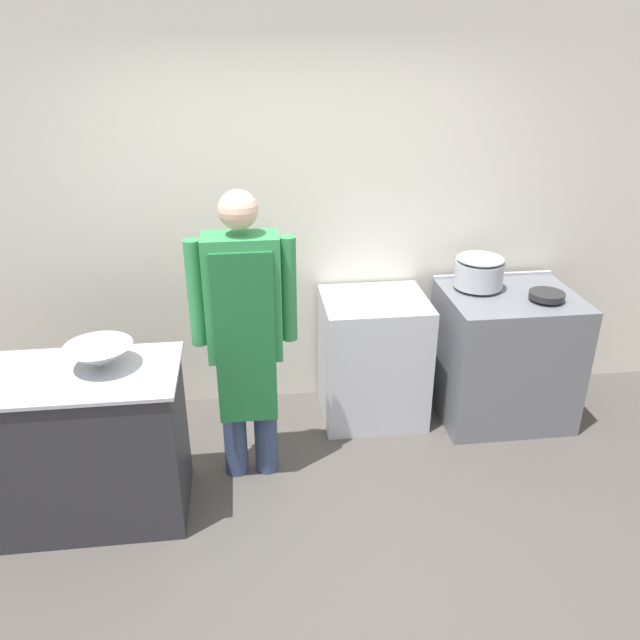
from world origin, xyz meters
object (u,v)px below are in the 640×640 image
Objects in this scene: stock_pot at (479,270)px; person_cook at (244,326)px; mixing_bowl at (99,356)px; fridge_unit at (373,358)px; saute_pan at (547,295)px; stove at (504,355)px.

person_cook is at bearing -159.53° from stock_pot.
person_cook is 0.78m from mixing_bowl.
mixing_bowl is (-1.61, -0.75, 0.52)m from fridge_unit.
person_cook is 4.99× the size of mixing_bowl.
saute_pan reaches higher than fridge_unit.
person_cook is at bearing -147.55° from fridge_unit.
stove is 1.90m from person_cook.
saute_pan is at bearing -34.72° from stock_pot.
mixing_bowl reaches higher than fridge_unit.
stock_pot is (-0.20, 0.13, 0.58)m from stove.
person_cook is (-1.76, -0.46, 0.54)m from stove.
mixing_bowl is (-0.75, -0.21, -0.03)m from person_cook.
person_cook is at bearing -165.48° from stove.
saute_pan reaches higher than stove.
person_cook is 1.67m from stock_pot.
fridge_unit is 0.93m from stock_pot.
fridge_unit is at bearing 174.30° from stove.
stock_pot reaches higher than fridge_unit.
saute_pan is at bearing -11.38° from fridge_unit.
stove is 0.91m from fridge_unit.
fridge_unit is at bearing 168.62° from saute_pan.
stock_pot is (2.32, 0.79, 0.08)m from mixing_bowl.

